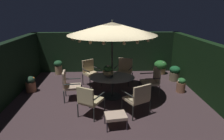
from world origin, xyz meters
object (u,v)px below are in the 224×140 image
patio_chair_south (90,71)px  potted_plant_back_left (181,85)px  patio_umbrella (112,28)px  patio_chair_southwest (69,84)px  potted_plant_right_near (31,84)px  patio_chair_east (152,80)px  potted_plant_back_center (58,67)px  centerpiece_planter (108,70)px  patio_chair_north (89,99)px  patio_chair_northeast (138,97)px  ottoman_footrest (116,116)px  potted_plant_front_corner (175,73)px  patio_chair_southeast (124,70)px  potted_plant_left_far (160,67)px  patio_dining_table (112,81)px

patio_chair_south → potted_plant_back_left: bearing=-14.6°
patio_umbrella → patio_chair_southwest: (-1.45, -0.14, -1.82)m
potted_plant_right_near → patio_chair_east: bearing=-5.5°
patio_chair_east → patio_chair_southwest: patio_chair_southwest is taller
patio_chair_south → potted_plant_back_center: (-1.62, 1.44, -0.22)m
patio_umbrella → potted_plant_back_center: (-2.45, 2.64, -2.02)m
centerpiece_planter → patio_chair_south: (-0.69, 1.18, -0.39)m
patio_chair_north → patio_chair_northeast: bearing=-0.2°
centerpiece_planter → potted_plant_back_left: centerpiece_planter is taller
ottoman_footrest → potted_plant_front_corner: size_ratio=0.93×
patio_chair_north → centerpiece_planter: bearing=66.4°
potted_plant_back_left → potted_plant_front_corner: size_ratio=0.85×
patio_chair_south → patio_chair_southeast: bearing=6.4°
potted_plant_left_far → potted_plant_back_left: bearing=-86.1°
potted_plant_back_center → ottoman_footrest: bearing=-61.2°
patio_chair_southeast → potted_plant_back_center: bearing=156.9°
patio_umbrella → ottoman_footrest: 2.77m
potted_plant_right_near → potted_plant_back_center: bearing=74.1°
patio_chair_northeast → potted_plant_back_center: 5.02m
patio_chair_east → potted_plant_front_corner: size_ratio=1.51×
patio_chair_north → patio_chair_south: size_ratio=0.93×
patio_dining_table → patio_chair_south: 1.46m
ottoman_footrest → potted_plant_right_near: potted_plant_right_near is taller
patio_chair_north → potted_plant_right_near: patio_chair_north is taller
potted_plant_right_near → patio_dining_table: bearing=-11.0°
centerpiece_planter → potted_plant_front_corner: size_ratio=0.64×
patio_chair_north → patio_chair_south: (-0.12, 2.47, 0.05)m
patio_umbrella → potted_plant_front_corner: patio_umbrella is taller
potted_plant_right_near → patio_chair_southeast: bearing=12.0°
centerpiece_planter → patio_chair_southwest: bearing=-173.1°
patio_chair_southeast → patio_chair_southwest: bearing=-143.5°
patio_dining_table → patio_chair_north: size_ratio=1.66×
patio_chair_northeast → patio_chair_southwest: bearing=152.0°
patio_chair_north → patio_chair_southwest: (-0.74, 1.14, 0.03)m
patio_chair_east → patio_chair_southeast: bearing=126.4°
patio_chair_southeast → patio_chair_east: bearing=-53.6°
centerpiece_planter → potted_plant_back_left: (2.73, 0.29, -0.70)m
patio_chair_northeast → ottoman_footrest: patio_chair_northeast is taller
potted_plant_right_near → potted_plant_back_left: potted_plant_right_near is taller
potted_plant_left_far → patio_chair_south: bearing=-157.7°
centerpiece_planter → ottoman_footrest: (0.15, -1.86, -0.66)m
patio_chair_northeast → potted_plant_left_far: 4.20m
patio_umbrella → patio_chair_east: patio_umbrella is taller
patio_chair_southwest → potted_plant_left_far: bearing=34.5°
patio_chair_south → potted_plant_left_far: bearing=22.3°
potted_plant_back_center → patio_umbrella: bearing=-47.1°
patio_dining_table → potted_plant_left_far: size_ratio=2.47×
patio_umbrella → patio_chair_southwest: 2.33m
patio_umbrella → potted_plant_left_far: bearing=46.2°
centerpiece_planter → patio_chair_north: size_ratio=0.44×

